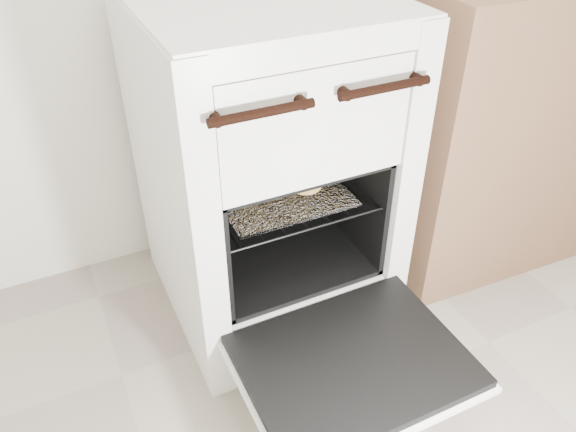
{
  "coord_description": "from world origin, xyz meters",
  "views": [
    {
      "loc": [
        -0.69,
        -0.07,
        1.26
      ],
      "look_at": [
        -0.17,
        1.02,
        0.4
      ],
      "focal_mm": 35.0,
      "sensor_mm": 36.0,
      "label": 1
    }
  ],
  "objects": [
    {
      "name": "stove",
      "position": [
        -0.17,
        1.17,
        0.45
      ],
      "size": [
        0.6,
        0.67,
        0.92
      ],
      "color": "silver",
      "rests_on": "ground"
    },
    {
      "name": "oven_door",
      "position": [
        -0.17,
        0.66,
        0.2
      ],
      "size": [
        0.54,
        0.42,
        0.04
      ],
      "color": "black",
      "rests_on": "stove"
    },
    {
      "name": "counter",
      "position": [
        0.71,
        1.19,
        0.46
      ],
      "size": [
        0.94,
        0.65,
        0.92
      ],
      "primitive_type": "cube",
      "rotation": [
        0.0,
        0.0,
        -0.04
      ],
      "color": "brown",
      "rests_on": "ground"
    },
    {
      "name": "oven_rack",
      "position": [
        -0.17,
        1.1,
        0.44
      ],
      "size": [
        0.44,
        0.42,
        0.01
      ],
      "color": "black",
      "rests_on": "stove"
    },
    {
      "name": "foil_sheet",
      "position": [
        -0.17,
        1.08,
        0.44
      ],
      "size": [
        0.34,
        0.3,
        0.01
      ],
      "primitive_type": "cube",
      "color": "white",
      "rests_on": "oven_rack"
    },
    {
      "name": "baked_rolls",
      "position": [
        -0.18,
        1.14,
        0.47
      ],
      "size": [
        0.27,
        0.25,
        0.05
      ],
      "color": "tan",
      "rests_on": "foil_sheet"
    }
  ]
}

